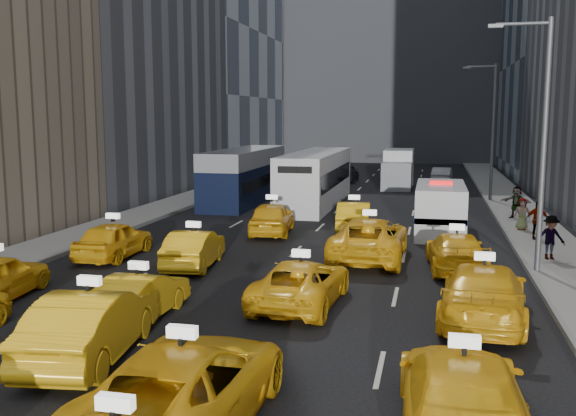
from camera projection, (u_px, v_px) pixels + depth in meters
name	position (u px, v px, depth m)	size (l,w,h in m)	color
ground	(158.00, 387.00, 13.52)	(160.00, 160.00, 0.00)	black
sidewalk_west	(168.00, 206.00, 39.93)	(3.00, 90.00, 0.15)	gray
sidewalk_east	(523.00, 218.00, 35.35)	(3.00, 90.00, 0.15)	gray
curb_west	(190.00, 207.00, 39.61)	(0.15, 90.00, 0.18)	slate
curb_east	(496.00, 217.00, 35.67)	(0.15, 90.00, 0.18)	slate
building_backdrop	(393.00, 0.00, 80.17)	(30.00, 12.00, 40.00)	slate
streetlight_near	(541.00, 137.00, 22.40)	(2.15, 0.22, 9.00)	#595B60
streetlight_far	(491.00, 127.00, 41.70)	(2.15, 0.22, 9.00)	#595B60
taxi_5	(91.00, 324.00, 15.07)	(1.74, 5.00, 1.65)	yellow
taxi_6	(184.00, 386.00, 11.63)	(2.68, 5.81, 1.61)	yellow
taxi_7	(462.00, 396.00, 11.26)	(2.21, 5.43, 1.58)	yellow
taxi_9	(139.00, 296.00, 17.96)	(1.40, 4.01, 1.32)	yellow
taxi_10	(301.00, 283.00, 19.32)	(2.27, 4.92, 1.37)	yellow
taxi_11	(483.00, 293.00, 17.77)	(2.27, 5.58, 1.62)	yellow
taxi_12	(114.00, 240.00, 25.71)	(1.75, 4.36, 1.49)	yellow
taxi_13	(194.00, 249.00, 24.16)	(1.50, 4.29, 1.41)	yellow
taxi_14	(369.00, 239.00, 25.43)	(2.76, 5.98, 1.66)	yellow
taxi_15	(456.00, 252.00, 23.57)	(1.98, 4.86, 1.41)	yellow
taxi_16	(272.00, 218.00, 30.93)	(1.86, 4.63, 1.58)	yellow
taxi_17	(354.00, 217.00, 31.57)	(1.57, 4.50, 1.48)	yellow
nypd_van	(440.00, 210.00, 31.02)	(3.08, 6.22, 2.56)	silver
double_decker	(245.00, 176.00, 42.31)	(3.31, 11.95, 3.44)	black
city_bus	(316.00, 179.00, 41.04)	(3.41, 13.16, 3.37)	silver
box_truck	(398.00, 169.00, 50.94)	(2.88, 6.71, 2.98)	silver
misc_car_0	(446.00, 193.00, 40.28)	(1.77, 5.07, 1.67)	#B4B8BC
misc_car_1	(285.00, 176.00, 52.84)	(2.44, 5.29, 1.47)	black
misc_car_2	(394.00, 171.00, 57.55)	(2.17, 5.33, 1.55)	gray
misc_car_3	(346.00, 173.00, 54.96)	(1.86, 4.62, 1.57)	black
misc_car_4	(442.00, 175.00, 53.67)	(1.49, 4.27, 1.41)	#A4A6AB
pedestrian_2	(551.00, 237.00, 24.76)	(1.11, 0.46, 1.72)	gray
pedestrian_3	(537.00, 220.00, 28.78)	(1.02, 0.46, 1.74)	gray
pedestrian_4	(522.00, 214.00, 31.23)	(0.75, 0.41, 1.54)	gray
pedestrian_5	(516.00, 202.00, 34.70)	(1.62, 0.47, 1.75)	gray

